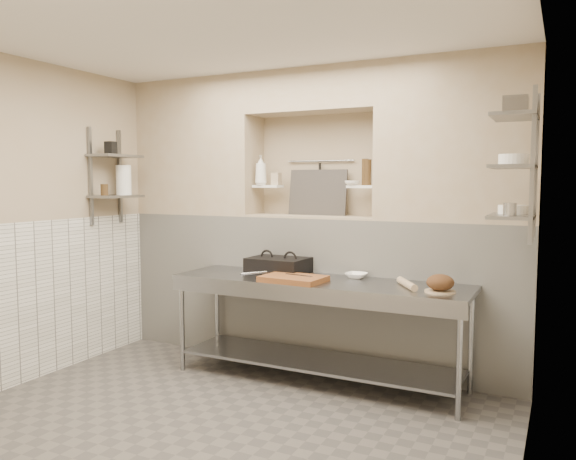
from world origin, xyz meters
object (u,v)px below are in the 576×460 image
Objects in this scene: mixing_bowl at (356,275)px; rolling_pin at (407,284)px; prep_table at (317,310)px; bowl_alcove at (352,183)px; bread_loaf at (440,282)px; bottle_soap at (261,170)px; cutting_board at (293,279)px; panini_press at (278,265)px; jug_left at (124,180)px.

rolling_pin is at bearing -24.82° from mixing_bowl.
bowl_alcove is at bearing 77.35° from prep_table.
bread_loaf is 0.71× the size of bottle_soap.
rolling_pin is (0.93, 0.16, 0.01)m from cutting_board.
mixing_bowl is 0.87m from bowl_alcove.
panini_press reaches higher than cutting_board.
jug_left is (-3.18, 0.05, 0.79)m from bread_loaf.
panini_press is 1.85m from jug_left.
bottle_soap reaches higher than mixing_bowl.
bottle_soap reaches higher than panini_press.
cutting_board and mixing_bowl have the same top height.
mixing_bowl is 1.48m from bottle_soap.
bread_loaf is at bearing 3.44° from cutting_board.
jug_left is at bearing -173.54° from mixing_bowl.
rolling_pin is 3.02m from jug_left.
bread_loaf is at bearing -7.09° from panini_press.
cutting_board is 2.47× the size of bread_loaf.
bottle_soap reaches higher than bread_loaf.
mixing_bowl is (0.26, 0.25, 0.28)m from prep_table.
prep_table is at bearing -18.73° from panini_press.
panini_press is at bearing 170.29° from bread_loaf.
mixing_bowl is 1.39× the size of bowl_alcove.
bottle_soap is 2.16× the size of bowl_alcove.
bread_loaf is (0.28, -0.09, 0.05)m from rolling_pin.
panini_press reaches higher than prep_table.
mixing_bowl is at bearing 7.29° from panini_press.
bowl_alcove is at bearing 118.14° from mixing_bowl.
panini_press is at bearing 133.33° from cutting_board.
bottle_soap reaches higher than cutting_board.
bowl_alcove is (-0.15, 0.28, 0.81)m from mixing_bowl.
prep_table is 1.22m from bowl_alcove.
jug_left is (-1.65, -0.21, 0.79)m from panini_press.
cutting_board is 0.58m from mixing_bowl.
rolling_pin is at bearing -5.37° from panini_press.
bowl_alcove is at bearing 142.13° from rolling_pin.
rolling_pin is at bearing 9.68° from cutting_board.
bowl_alcove reaches higher than prep_table.
panini_press is 1.55m from bread_loaf.
mixing_bowl is at bearing 43.00° from prep_table.
prep_table is 2.41m from jug_left.
bowl_alcove is at bearing 67.56° from cutting_board.
bottle_soap is at bearing 162.57° from rolling_pin.
prep_table is at bearing 175.89° from bread_loaf.
panini_press is at bearing -175.32° from mixing_bowl.
bread_loaf is at bearing -0.92° from jug_left.
bread_loaf reaches higher than mixing_bowl.
bottle_soap is (-1.90, 0.59, 0.88)m from bread_loaf.
bread_loaf reaches higher than cutting_board.
bowl_alcove is (-0.94, 0.60, 0.76)m from bread_loaf.
cutting_board is 1.09m from bowl_alcove.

